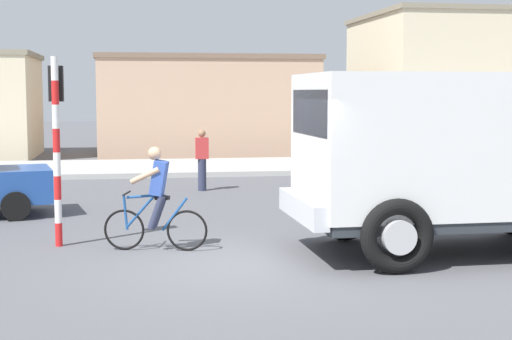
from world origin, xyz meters
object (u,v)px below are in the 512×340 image
at_px(truck_foreground, 463,151).
at_px(traffic_light_pole, 56,124).
at_px(cyclist, 156,199).
at_px(pedestrian_near_kerb, 202,159).

relative_size(truck_foreground, traffic_light_pole, 1.71).
distance_m(truck_foreground, cyclist, 5.07).
relative_size(traffic_light_pole, pedestrian_near_kerb, 1.98).
relative_size(truck_foreground, cyclist, 3.18).
bearing_deg(traffic_light_pole, truck_foreground, -13.91).
bearing_deg(cyclist, pedestrian_near_kerb, 79.30).
bearing_deg(cyclist, traffic_light_pole, 156.61).
bearing_deg(truck_foreground, pedestrian_near_kerb, 111.98).
height_order(traffic_light_pole, pedestrian_near_kerb, traffic_light_pole).
height_order(cyclist, traffic_light_pole, traffic_light_pole).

